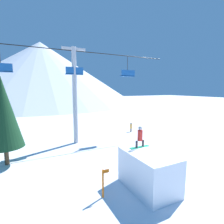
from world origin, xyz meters
TOP-DOWN VIEW (x-y plane):
  - ground_plane at (0.00, 0.00)m, footprint 220.00×220.00m
  - mountain_ridge at (0.00, 68.92)m, footprint 74.50×74.50m
  - snow_ramp at (-0.46, 0.32)m, footprint 2.15×3.42m
  - snowboarder at (-0.36, 1.35)m, footprint 1.38×0.31m
  - chairlift at (-1.90, 10.77)m, footprint 22.56×0.48m
  - pine_tree_near at (-8.13, 7.82)m, footprint 2.69×2.69m
  - trail_marker at (-3.16, 0.72)m, footprint 0.41×0.10m
  - distant_skier at (6.06, 12.26)m, footprint 0.24×0.24m

SIDE VIEW (x-z plane):
  - ground_plane at x=0.00m, z-range 0.00..0.00m
  - distant_skier at x=6.06m, z-range 0.05..1.28m
  - trail_marker at x=-3.16m, z-range 0.06..1.62m
  - snow_ramp at x=-0.46m, z-range 0.00..2.16m
  - snowboarder at x=-0.36m, z-range 2.16..3.51m
  - pine_tree_near at x=-8.13m, z-range 0.68..7.46m
  - chairlift at x=-1.90m, z-range 0.85..10.85m
  - mountain_ridge at x=0.00m, z-range 0.00..23.91m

